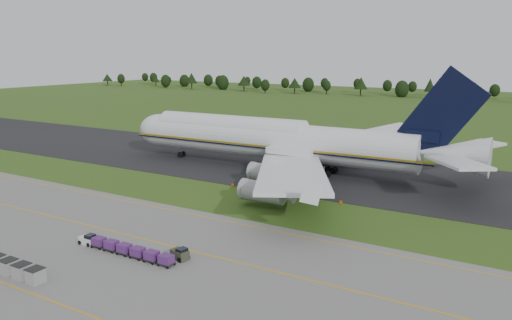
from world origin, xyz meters
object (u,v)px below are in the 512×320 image
Objects in this scene: utility_cart at (180,255)px; edge_markers at (284,194)px; aircraft at (278,140)px; uld_row at (9,266)px; baggage_train at (123,248)px.

edge_markers is at bearing 93.90° from utility_cart.
aircraft reaches higher than utility_cart.
utility_cart reaches higher than edge_markers.
uld_row reaches higher than edge_markers.
baggage_train is 6.40× the size of utility_cart.
aircraft is at bearing 88.33° from uld_row.
aircraft is 21.37m from edge_markers.
baggage_train is at bearing -98.45° from edge_markers.
uld_row is at bearing -91.67° from aircraft.
utility_cart is 0.11× the size of edge_markers.
utility_cart is at bearing -75.71° from aircraft.
aircraft is 52.67m from baggage_train.
baggage_train reaches higher than utility_cart.
uld_row is at bearing -105.16° from edge_markers.
uld_row reaches higher than baggage_train.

